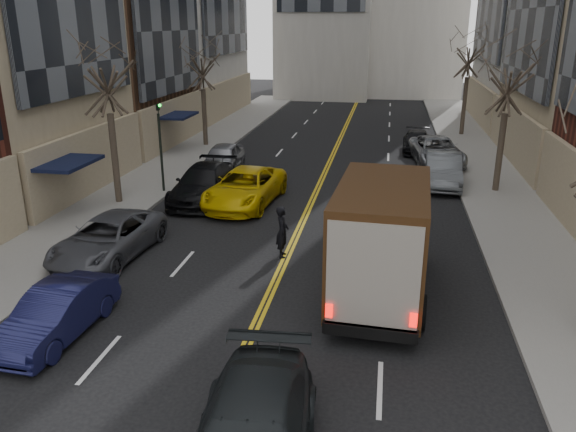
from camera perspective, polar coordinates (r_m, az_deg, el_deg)
name	(u,v)px	position (r m, az deg, el deg)	size (l,w,h in m)	color
sidewalk_left	(171,166)	(33.56, -11.83, 4.95)	(4.00, 66.00, 0.15)	slate
sidewalk_right	(493,181)	(31.73, 20.07, 3.37)	(4.00, 66.00, 0.15)	slate
tree_lf_mid	(104,58)	(26.19, -18.15, 15.03)	(3.20, 3.20, 8.91)	#382D23
tree_lf_far	(201,55)	(38.21, -8.78, 15.86)	(3.20, 3.20, 8.12)	#382D23
tree_rt_mid	(511,65)	(28.77, 21.71, 14.06)	(3.20, 3.20, 8.32)	#382D23
tree_rt_far	(471,42)	(43.54, 18.06, 16.50)	(3.20, 3.20, 9.11)	#382D23
traffic_signal	(160,137)	(27.85, -12.88, 7.81)	(0.29, 0.26, 4.70)	black
ups_truck	(382,239)	(17.12, 9.52, -2.34)	(3.07, 6.90, 3.70)	black
taxi	(245,187)	(26.04, -4.39, 2.90)	(2.69, 5.82, 1.62)	#DAB509
pedestrian	(282,232)	(20.08, -0.59, -1.60)	(0.69, 0.45, 1.90)	black
parked_lf_b	(57,313)	(16.42, -22.44, -9.12)	(1.46, 4.18, 1.38)	#111337
parked_lf_c	(108,238)	(21.10, -17.80, -2.15)	(2.42, 5.25, 1.46)	#4A4B51
parked_lf_d	(204,183)	(26.91, -8.57, 3.29)	(2.28, 5.61, 1.63)	black
parked_lf_e	(223,159)	(31.86, -6.66, 5.82)	(1.88, 4.68, 1.60)	#939499
parked_rt_a	(443,170)	(30.12, 15.49, 4.52)	(1.74, 4.98, 1.64)	#53575C
parked_rt_b	(437,151)	(34.66, 14.86, 6.40)	(2.65, 5.76, 1.60)	#929499
parked_rt_c	(417,142)	(37.86, 12.97, 7.35)	(1.82, 4.47, 1.30)	black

